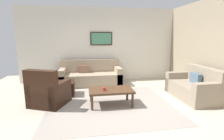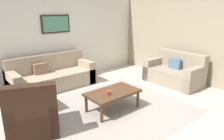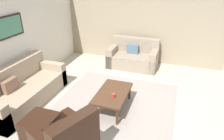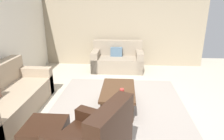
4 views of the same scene
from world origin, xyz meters
name	(u,v)px [view 2 (image 2 of 4)]	position (x,y,z in m)	size (l,w,h in m)	color
ground_plane	(112,110)	(0.00, 0.00, 0.00)	(8.00, 8.00, 0.00)	#B2A893
rear_partition	(53,33)	(0.00, 2.60, 1.40)	(6.00, 0.12, 2.80)	silver
stone_feature_panel	(193,33)	(3.00, 0.00, 1.40)	(0.12, 5.20, 2.80)	gray
area_rug	(112,110)	(0.00, 0.00, 0.00)	(3.07, 2.67, 0.01)	gray
couch_main	(51,76)	(-0.39, 2.10, 0.30)	(2.17, 0.91, 0.88)	gray
couch_loveseat	(175,73)	(2.46, 0.12, 0.30)	(0.88, 1.52, 0.88)	gray
armchair_leather	(34,116)	(-1.54, 0.23, 0.31)	(1.05, 1.05, 0.95)	black
ottoman	(37,102)	(-1.21, 0.99, 0.20)	(0.56, 0.56, 0.40)	black
coffee_table	(113,94)	(0.03, 0.01, 0.36)	(1.10, 0.64, 0.41)	#472D1C
cup	(108,93)	(-0.15, -0.07, 0.45)	(0.08, 0.08, 0.08)	#B2332D
framed_artwork	(56,24)	(0.06, 2.51, 1.64)	(0.83, 0.04, 0.50)	black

